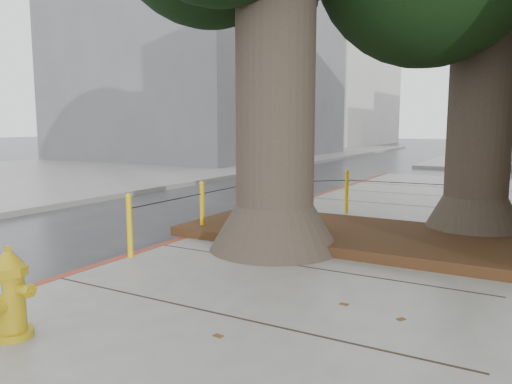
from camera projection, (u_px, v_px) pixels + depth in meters
ground at (183, 319)px, 5.37m from camera, size 140.00×140.00×0.00m
sidewalk_opposite at (65, 172)px, 20.84m from camera, size 14.00×60.00×0.15m
curb_red at (181, 243)px, 8.49m from camera, size 0.14×26.00×0.16m
planter_bed at (372, 237)px, 8.26m from camera, size 6.40×2.60×0.16m
building_far_grey at (209, 60)px, 30.86m from camera, size 12.00×16.00×12.00m
building_far_white at (321, 71)px, 51.43m from camera, size 12.00×18.00×15.00m
bollard_ring at (289, 199)px, 9.47m from camera, size 3.79×5.39×0.95m
fire_hydrant at (10, 293)px, 4.51m from camera, size 0.45×0.42×0.86m
car_dark at (233, 151)px, 27.78m from camera, size 1.86×4.24×1.21m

